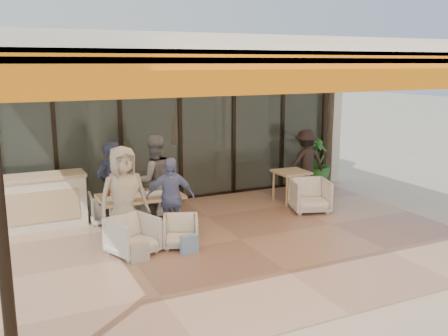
% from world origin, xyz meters
% --- Properties ---
extents(ground, '(70.00, 70.00, 0.00)m').
position_xyz_m(ground, '(0.00, 0.00, 0.00)').
color(ground, '#C6B293').
rests_on(ground, ground).
extents(terrace_floor, '(8.00, 6.00, 0.01)m').
position_xyz_m(terrace_floor, '(0.00, 0.00, 0.01)').
color(terrace_floor, tan).
rests_on(terrace_floor, ground).
extents(terrace_structure, '(8.00, 6.00, 3.40)m').
position_xyz_m(terrace_structure, '(0.00, -0.26, 3.25)').
color(terrace_structure, silver).
rests_on(terrace_structure, ground).
extents(glass_storefront, '(8.08, 0.10, 3.20)m').
position_xyz_m(glass_storefront, '(0.00, 3.00, 1.60)').
color(glass_storefront, '#9EADA3').
rests_on(glass_storefront, ground).
extents(interior_block, '(9.05, 3.62, 3.52)m').
position_xyz_m(interior_block, '(0.01, 5.31, 2.23)').
color(interior_block, silver).
rests_on(interior_block, ground).
extents(host_counter, '(1.85, 0.65, 1.04)m').
position_xyz_m(host_counter, '(-3.20, 2.30, 0.53)').
color(host_counter, silver).
rests_on(host_counter, ground).
extents(dining_table, '(1.50, 0.90, 0.93)m').
position_xyz_m(dining_table, '(-1.50, 1.14, 0.69)').
color(dining_table, tan).
rests_on(dining_table, ground).
extents(chair_far_left, '(0.71, 0.67, 0.68)m').
position_xyz_m(chair_far_left, '(-1.91, 2.08, 0.34)').
color(chair_far_left, white).
rests_on(chair_far_left, ground).
extents(chair_far_right, '(0.71, 0.68, 0.65)m').
position_xyz_m(chair_far_right, '(-1.07, 2.08, 0.33)').
color(chair_far_right, white).
rests_on(chair_far_right, ground).
extents(chair_near_left, '(0.89, 0.86, 0.72)m').
position_xyz_m(chair_near_left, '(-1.91, 0.18, 0.36)').
color(chair_near_left, white).
rests_on(chair_near_left, ground).
extents(chair_near_right, '(0.75, 0.73, 0.61)m').
position_xyz_m(chair_near_right, '(-1.07, 0.18, 0.30)').
color(chair_near_right, white).
rests_on(chair_near_right, ground).
extents(diner_navy, '(0.73, 0.61, 1.70)m').
position_xyz_m(diner_navy, '(-1.91, 1.58, 0.85)').
color(diner_navy, '#171D34').
rests_on(diner_navy, ground).
extents(diner_grey, '(0.88, 0.70, 1.77)m').
position_xyz_m(diner_grey, '(-1.07, 1.58, 0.89)').
color(diner_grey, slate).
rests_on(diner_grey, ground).
extents(diner_cream, '(0.91, 0.64, 1.75)m').
position_xyz_m(diner_cream, '(-1.91, 0.68, 0.88)').
color(diner_cream, beige).
rests_on(diner_cream, ground).
extents(diner_periwinkle, '(0.94, 0.60, 1.49)m').
position_xyz_m(diner_periwinkle, '(-1.07, 0.68, 0.75)').
color(diner_periwinkle, '#6F81B9').
rests_on(diner_periwinkle, ground).
extents(tote_bag_cream, '(0.30, 0.10, 0.34)m').
position_xyz_m(tote_bag_cream, '(-1.91, -0.22, 0.17)').
color(tote_bag_cream, silver).
rests_on(tote_bag_cream, ground).
extents(tote_bag_blue, '(0.30, 0.10, 0.34)m').
position_xyz_m(tote_bag_blue, '(-1.07, -0.22, 0.17)').
color(tote_bag_blue, '#99BFD8').
rests_on(tote_bag_blue, ground).
extents(side_table, '(0.70, 0.70, 0.74)m').
position_xyz_m(side_table, '(2.15, 1.70, 0.64)').
color(side_table, tan).
rests_on(side_table, ground).
extents(side_chair, '(0.94, 0.91, 0.78)m').
position_xyz_m(side_chair, '(2.15, 0.95, 0.39)').
color(side_chair, white).
rests_on(side_chair, ground).
extents(standing_woman, '(1.01, 0.59, 1.55)m').
position_xyz_m(standing_woman, '(2.98, 2.32, 0.78)').
color(standing_woman, black).
rests_on(standing_woman, ground).
extents(potted_palm, '(1.04, 1.04, 1.32)m').
position_xyz_m(potted_palm, '(3.53, 2.68, 0.66)').
color(potted_palm, '#1E5919').
rests_on(potted_palm, ground).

